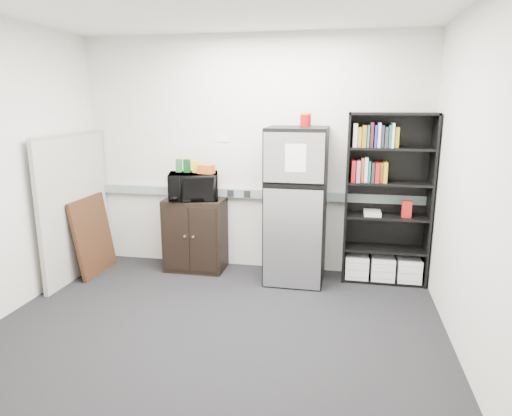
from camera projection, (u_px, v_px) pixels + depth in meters
The scene contains 16 objects.
floor at pixel (212, 335), 3.93m from camera, with size 4.00×4.00×0.00m, color black.
wall_back at pixel (252, 155), 5.29m from camera, with size 4.00×0.02×2.70m, color silver.
wall_right at pixel (478, 189), 3.25m from camera, with size 0.02×3.50×2.70m, color silver.
electrical_raceway at pixel (252, 194), 5.37m from camera, with size 3.92×0.05×0.10m, color gray.
wall_note at pixel (223, 138), 5.31m from camera, with size 0.14×0.00×0.10m, color white.
bookshelf at pixel (387, 201), 4.93m from camera, with size 0.90×0.34×1.85m.
cubicle_partition at pixel (75, 206), 5.13m from camera, with size 0.06×1.30×1.62m.
cabinet at pixel (195, 234), 5.38m from camera, with size 0.69×0.46×0.86m.
microwave at pixel (194, 186), 5.23m from camera, with size 0.55×0.38×0.31m, color black.
snack_box_a at pixel (179, 166), 5.25m from camera, with size 0.07×0.05×0.15m, color #195821.
snack_box_b at pixel (187, 166), 5.23m from camera, with size 0.07×0.05×0.15m, color #0C3813.
snack_box_c at pixel (196, 167), 5.21m from camera, with size 0.07×0.05×0.14m, color yellow.
snack_bag at pixel (206, 169), 5.14m from camera, with size 0.18×0.10×0.10m, color #C84E14.
refrigerator at pixel (296, 206), 4.99m from camera, with size 0.64×0.67×1.70m.
coffee_can at pixel (306, 119), 4.89m from camera, with size 0.12×0.12×0.16m.
framed_poster at pixel (93, 235), 5.28m from camera, with size 0.17×0.70×0.89m.
Camera 1 is at (1.06, -3.44, 1.96)m, focal length 32.00 mm.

